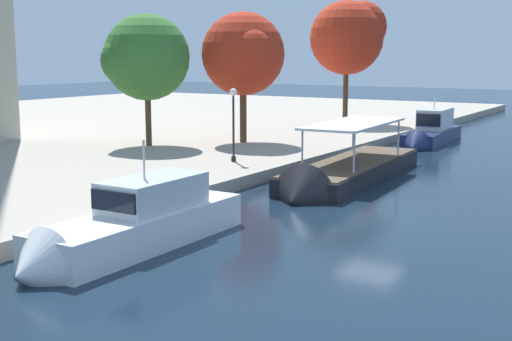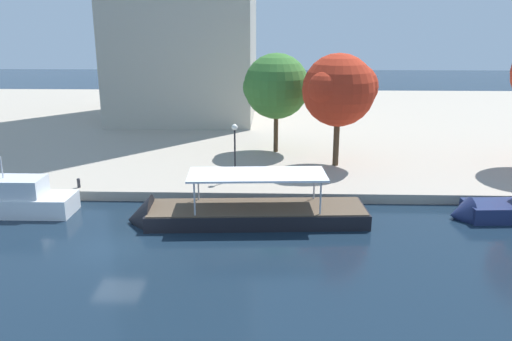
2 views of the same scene
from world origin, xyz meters
name	(u,v)px [view 2 (image 2 of 2)]	position (x,y,z in m)	size (l,w,h in m)	color
ground_plane	(116,248)	(0.00, 0.00, 0.00)	(220.00, 220.00, 0.00)	#142333
dock_promenade	(203,122)	(0.00, 34.95, 0.33)	(120.00, 55.00, 0.66)	#A39989
tour_boat_2	(238,217)	(6.22, 3.97, 0.33)	(14.37, 4.13, 4.33)	black
mooring_bollard_0	(79,182)	(-4.99, 8.30, 1.02)	(0.24, 0.24, 0.67)	#2D2D33
lamp_post	(235,144)	(5.58, 10.46, 3.30)	(0.43, 0.43, 4.06)	black
tree_0	(274,86)	(8.33, 19.24, 6.33)	(5.66, 5.55, 8.48)	#4C3823
tree_1	(341,89)	(13.40, 14.67, 6.65)	(5.85, 5.56, 8.71)	#4C3823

